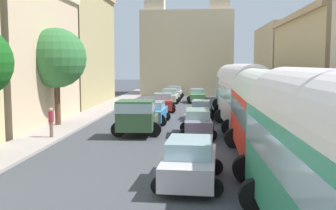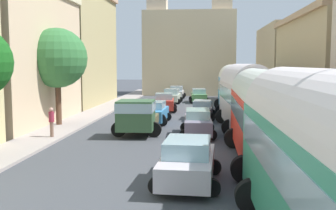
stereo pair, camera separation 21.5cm
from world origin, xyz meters
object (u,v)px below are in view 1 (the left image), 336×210
parked_bus_2 (243,93)px  car_5 (198,123)px  parked_bus_1 (265,111)px  car_2 (170,96)px  parked_bus_0 (336,159)px  car_4 (190,161)px  parked_bus_3 (232,86)px  car_6 (201,109)px  car_7 (197,96)px  car_0 (153,112)px  car_3 (175,92)px  pedestrian_0 (51,121)px  car_1 (163,103)px  cargo_truck_0 (139,114)px

parked_bus_2 → car_5: size_ratio=1.93×
parked_bus_1 → car_2: bearing=103.2°
parked_bus_0 → car_4: parked_bus_0 is taller
parked_bus_3 → car_6: (-2.70, -4.24, -1.61)m
parked_bus_0 → car_6: bearing=96.8°
car_6 → parked_bus_0: bearing=-83.2°
car_7 → parked_bus_0: bearing=-85.0°
parked_bus_2 → car_0: parked_bus_2 is taller
parked_bus_1 → car_3: (-5.94, 32.20, -1.51)m
car_0 → pedestrian_0: pedestrian_0 is taller
parked_bus_2 → car_5: bearing=-137.3°
car_4 → car_6: size_ratio=1.04×
car_0 → car_2: size_ratio=1.07×
car_6 → car_1: bearing=128.6°
car_3 → car_5: car_5 is taller
car_4 → car_2: bearing=95.7°
parked_bus_2 → car_3: (-5.94, 23.20, -1.62)m
parked_bus_2 → car_3: 24.00m
parked_bus_1 → parked_bus_2: 9.00m
parked_bus_0 → car_3: size_ratio=2.55×
parked_bus_0 → car_0: 21.11m
car_4 → pedestrian_0: size_ratio=2.36×
car_4 → car_7: (0.05, 30.17, -0.05)m
parked_bus_2 → car_2: parked_bus_2 is taller
parked_bus_0 → car_6: 22.97m
car_2 → car_3: bearing=88.9°
car_5 → parked_bus_0: bearing=-79.1°
parked_bus_3 → car_4: bearing=-98.4°
parked_bus_1 → car_1: 19.10m
parked_bus_1 → car_2: size_ratio=2.52×
car_6 → car_3: bearing=100.0°
car_2 → car_3: car_2 is taller
parked_bus_2 → car_7: 18.19m
car_0 → car_7: car_0 is taller
parked_bus_1 → parked_bus_3: (0.00, 18.00, 0.08)m
car_1 → car_5: 12.18m
car_5 → car_6: 7.48m
car_7 → parked_bus_3: bearing=-70.6°
parked_bus_3 → car_5: 12.18m
car_0 → car_5: car_5 is taller
car_0 → car_3: (0.23, 21.07, -0.04)m
car_3 → cargo_truck_0: bearing=-91.4°
parked_bus_0 → car_2: 35.41m
car_4 → cargo_truck_0: bearing=108.3°
parked_bus_0 → car_3: bearing=98.2°
car_0 → car_6: bearing=37.0°
parked_bus_3 → car_0: bearing=-132.0°
cargo_truck_0 → car_1: size_ratio=1.82×
parked_bus_2 → car_7: (-3.12, 17.85, -1.61)m
car_0 → car_1: 6.91m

